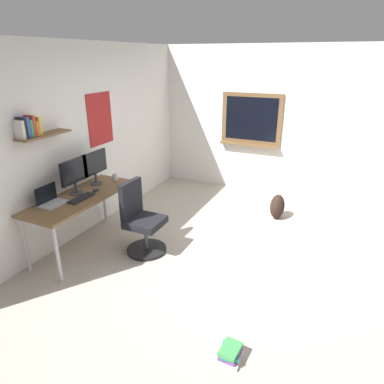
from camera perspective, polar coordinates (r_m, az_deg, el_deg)
ground_plane at (r=4.52m, az=9.31°, el=-10.86°), size 5.20×5.20×0.00m
wall_back at (r=5.13m, az=-17.27°, el=8.26°), size 5.00×0.30×2.60m
wall_right at (r=6.33m, az=16.09°, el=10.77°), size 0.22×5.00×2.60m
desk at (r=4.63m, az=-17.80°, el=-1.43°), size 1.57×0.61×0.75m
office_chair at (r=4.50m, az=-8.42°, el=-4.98°), size 0.52×0.52×0.95m
laptop at (r=4.46m, az=-22.39°, el=-1.20°), size 0.31×0.21×0.23m
monitor_primary at (r=4.61m, az=-18.88°, el=2.88°), size 0.46×0.17×0.46m
monitor_secondary at (r=4.88m, az=-15.78°, el=4.26°), size 0.46×0.17×0.46m
keyboard at (r=4.50m, az=-17.85°, el=-0.98°), size 0.37×0.13×0.02m
computer_mouse at (r=4.69m, az=-15.61°, el=0.29°), size 0.10×0.06×0.03m
coffee_mug at (r=5.06m, az=-12.62°, el=2.50°), size 0.08×0.08×0.09m
backpack at (r=5.59m, az=13.94°, el=-2.34°), size 0.32×0.22×0.39m
book_stack_on_floor at (r=3.23m, az=6.45°, el=-24.96°), size 0.24×0.20×0.13m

